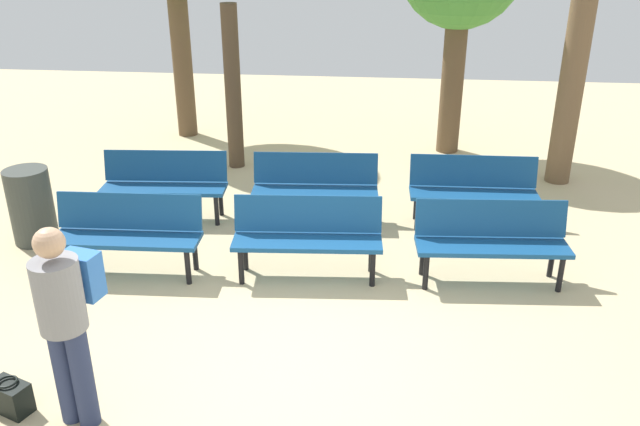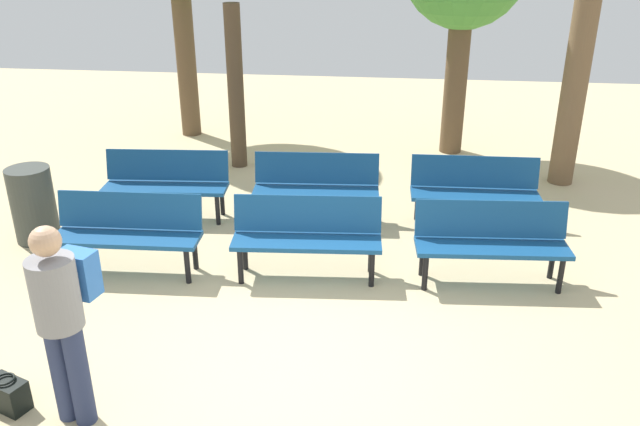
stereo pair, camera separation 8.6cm
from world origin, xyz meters
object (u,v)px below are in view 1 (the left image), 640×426
Objects in this scene: bench_r0_c1 at (307,233)px; visitor_with_backpack at (66,315)px; bench_r1_c0 at (165,181)px; bench_r0_c0 at (128,230)px; tree_1 at (233,88)px; tree_2 at (570,91)px; bench_r1_c2 at (473,187)px; handbag at (11,397)px; bench_r1_c1 at (315,184)px; bench_r0_c2 at (491,237)px; trash_bin at (31,206)px.

visitor_with_backpack is (-1.46, -2.47, 0.43)m from bench_r0_c1.
visitor_with_backpack is at bearing -85.70° from bench_r1_c0.
tree_1 is (0.38, 3.56, 0.75)m from bench_r0_c0.
bench_r1_c2 is at bearing -130.78° from tree_2.
tree_2 is at bearing 46.40° from handbag.
tree_1 is (-1.58, 3.42, 0.75)m from bench_r0_c1.
bench_r1_c1 is 2.58m from tree_1.
bench_r0_c0 is 2.46m from bench_r1_c1.
bench_r0_c1 is at bearing 1.71° from bench_r0_c0.
bench_r0_c1 is 1.46m from bench_r1_c1.
visitor_with_backpack reaches higher than bench_r0_c1.
bench_r1_c2 is 5.28m from visitor_with_backpack.
bench_r1_c0 is at bearing 158.53° from bench_r0_c2.
bench_r0_c2 is 1.01× the size of bench_r1_c2.
bench_r0_c1 is 1.00× the size of bench_r0_c2.
bench_r0_c0 is at bearing -23.20° from trash_bin.
bench_r0_c0 is 4.24m from bench_r1_c2.
tree_2 is at bearing 30.13° from bench_r0_c0.
handbag is at bearing -136.44° from bench_r1_c2.
bench_r0_c0 is at bearing 87.60° from handbag.
trash_bin is (-3.40, 0.48, -0.04)m from bench_r0_c1.
bench_r0_c2 is at bearing -114.40° from tree_2.
bench_r0_c0 is 3.92m from bench_r0_c2.
tree_2 is (5.35, 3.41, 0.88)m from bench_r0_c0.
bench_r0_c2 is at bearing -43.29° from tree_1.
tree_1 is 3.55m from trash_bin.
bench_r0_c0 reaches higher than handbag.
tree_1 reaches higher than bench_r0_c1.
bench_r1_c1 is 2.01m from bench_r1_c2.
bench_r0_c1 is 1.00× the size of bench_r1_c1.
bench_r0_c0 is 0.99× the size of bench_r1_c1.
bench_r1_c0 is 3.81m from handbag.
visitor_with_backpack reaches higher than bench_r0_c0.
bench_r1_c1 is 4.18m from visitor_with_backpack.
trash_bin reaches higher than bench_r0_c1.
tree_1 is 0.91× the size of tree_2.
bench_r1_c0 is at bearing 142.34° from bench_r0_c1.
visitor_with_backpack is (0.12, -5.89, -0.32)m from tree_1.
bench_r0_c1 is 3.43m from trash_bin.
bench_r1_c0 is 0.65× the size of tree_1.
trash_bin is at bearing -157.68° from tree_2.
tree_2 reaches higher than bench_r0_c1.
visitor_with_backpack is at bearing -56.60° from trash_bin.
bench_r0_c2 and bench_r1_c1 have the same top height.
bench_r1_c2 is 1.75× the size of trash_bin.
bench_r0_c0 is at bearing -91.26° from bench_r1_c0.
bench_r1_c1 is at bearing -1.01° from bench_r1_c0.
trash_bin is at bearing 154.44° from bench_r0_c0.
trash_bin is (-1.82, -2.94, -0.80)m from tree_1.
visitor_with_backpack is at bearing -147.19° from bench_r0_c2.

